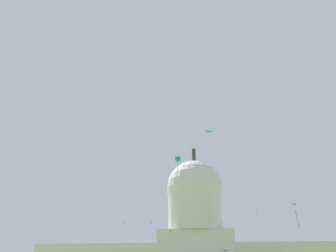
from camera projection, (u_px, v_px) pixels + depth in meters
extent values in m
cylinder|color=beige|center=(195.00, 209.00, 182.99)|extent=(25.62, 25.62, 20.18)
sphere|color=beige|center=(195.00, 188.00, 186.77)|extent=(26.85, 26.85, 26.85)
cylinder|color=#2D3833|center=(194.00, 155.00, 193.04)|extent=(1.80, 1.80, 6.67)
cube|color=pink|center=(256.00, 209.00, 131.95)|extent=(0.46, 0.84, 1.46)
cylinder|color=red|center=(256.00, 213.00, 131.42)|extent=(0.13, 0.26, 1.42)
pyramid|color=blue|center=(297.00, 206.00, 65.79)|extent=(1.44, 1.58, 0.18)
cylinder|color=blue|center=(297.00, 219.00, 65.21)|extent=(0.26, 0.43, 2.92)
cube|color=red|center=(151.00, 222.00, 159.50)|extent=(0.40, 1.28, 1.39)
pyramid|color=black|center=(224.00, 252.00, 86.57)|extent=(1.32, 0.98, 0.19)
pyramid|color=white|center=(132.00, 122.00, 130.92)|extent=(1.71, 1.50, 0.39)
cylinder|color=white|center=(133.00, 126.00, 130.70)|extent=(0.12, 0.09, 1.46)
pyramid|color=orange|center=(194.00, 239.00, 129.51)|extent=(0.98, 1.46, 0.17)
cylinder|color=orange|center=(196.00, 244.00, 128.95)|extent=(0.17, 0.10, 1.86)
cube|color=teal|center=(178.00, 160.00, 74.87)|extent=(1.03, 1.03, 0.36)
cube|color=teal|center=(178.00, 158.00, 75.05)|extent=(1.03, 1.03, 0.36)
cylinder|color=teal|center=(178.00, 167.00, 74.35)|extent=(0.23, 0.15, 2.46)
cube|color=green|center=(170.00, 232.00, 148.91)|extent=(0.97, 0.98, 0.37)
cube|color=green|center=(170.00, 230.00, 149.09)|extent=(0.97, 0.98, 0.37)
cylinder|color=green|center=(170.00, 236.00, 148.37)|extent=(0.44, 0.26, 2.54)
pyramid|color=#33BCDB|center=(208.00, 135.00, 58.29)|extent=(1.30, 1.05, 0.22)
cube|color=#D1339E|center=(123.00, 224.00, 113.49)|extent=(0.62, 0.99, 1.37)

